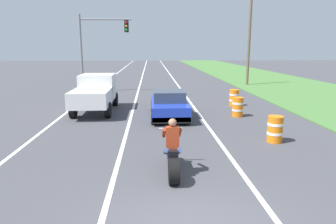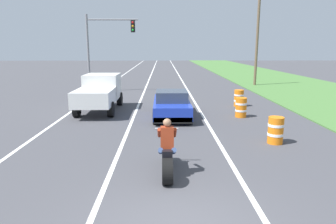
{
  "view_description": "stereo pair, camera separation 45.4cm",
  "coord_description": "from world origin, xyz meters",
  "px_view_note": "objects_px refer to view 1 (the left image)",
  "views": [
    {
      "loc": [
        -0.76,
        -5.25,
        3.5
      ],
      "look_at": [
        -0.09,
        6.67,
        1.0
      ],
      "focal_mm": 33.02,
      "sensor_mm": 36.0,
      "label": 1
    },
    {
      "loc": [
        -0.3,
        -5.27,
        3.5
      ],
      "look_at": [
        -0.09,
        6.67,
        1.0
      ],
      "focal_mm": 33.02,
      "sensor_mm": 36.0,
      "label": 2
    }
  ],
  "objects_px": {
    "traffic_light_mast_near": "(96,41)",
    "construction_barrel_far": "(234,98)",
    "pickup_truck_left_lane_white": "(95,92)",
    "construction_barrel_nearest": "(275,129)",
    "sports_car_blue": "(169,105)",
    "motorcycle_with_rider": "(172,155)",
    "construction_barrel_mid": "(238,107)"
  },
  "relations": [
    {
      "from": "construction_barrel_far",
      "to": "sports_car_blue",
      "type": "bearing_deg",
      "value": -145.76
    },
    {
      "from": "motorcycle_with_rider",
      "to": "traffic_light_mast_near",
      "type": "height_order",
      "value": "traffic_light_mast_near"
    },
    {
      "from": "pickup_truck_left_lane_white",
      "to": "construction_barrel_far",
      "type": "height_order",
      "value": "pickup_truck_left_lane_white"
    },
    {
      "from": "pickup_truck_left_lane_white",
      "to": "construction_barrel_mid",
      "type": "relative_size",
      "value": 4.8
    },
    {
      "from": "traffic_light_mast_near",
      "to": "construction_barrel_nearest",
      "type": "distance_m",
      "value": 16.66
    },
    {
      "from": "motorcycle_with_rider",
      "to": "pickup_truck_left_lane_white",
      "type": "distance_m",
      "value": 9.73
    },
    {
      "from": "construction_barrel_nearest",
      "to": "traffic_light_mast_near",
      "type": "bearing_deg",
      "value": 122.63
    },
    {
      "from": "construction_barrel_mid",
      "to": "construction_barrel_far",
      "type": "distance_m",
      "value": 3.0
    },
    {
      "from": "construction_barrel_far",
      "to": "traffic_light_mast_near",
      "type": "bearing_deg",
      "value": 145.45
    },
    {
      "from": "motorcycle_with_rider",
      "to": "construction_barrel_far",
      "type": "relative_size",
      "value": 2.21
    },
    {
      "from": "pickup_truck_left_lane_white",
      "to": "traffic_light_mast_near",
      "type": "bearing_deg",
      "value": 98.22
    },
    {
      "from": "motorcycle_with_rider",
      "to": "construction_barrel_nearest",
      "type": "relative_size",
      "value": 2.21
    },
    {
      "from": "sports_car_blue",
      "to": "construction_barrel_mid",
      "type": "xyz_separation_m",
      "value": [
        3.54,
        -0.11,
        -0.13
      ]
    },
    {
      "from": "pickup_truck_left_lane_white",
      "to": "construction_barrel_nearest",
      "type": "height_order",
      "value": "pickup_truck_left_lane_white"
    },
    {
      "from": "sports_car_blue",
      "to": "construction_barrel_mid",
      "type": "bearing_deg",
      "value": -1.83
    },
    {
      "from": "pickup_truck_left_lane_white",
      "to": "construction_barrel_nearest",
      "type": "bearing_deg",
      "value": -38.71
    },
    {
      "from": "construction_barrel_nearest",
      "to": "construction_barrel_far",
      "type": "distance_m",
      "value": 7.39
    },
    {
      "from": "motorcycle_with_rider",
      "to": "construction_barrel_mid",
      "type": "relative_size",
      "value": 2.21
    },
    {
      "from": "construction_barrel_nearest",
      "to": "sports_car_blue",
      "type": "bearing_deg",
      "value": 129.21
    },
    {
      "from": "sports_car_blue",
      "to": "construction_barrel_far",
      "type": "relative_size",
      "value": 4.3
    },
    {
      "from": "pickup_truck_left_lane_white",
      "to": "construction_barrel_nearest",
      "type": "relative_size",
      "value": 4.8
    },
    {
      "from": "motorcycle_with_rider",
      "to": "construction_barrel_mid",
      "type": "bearing_deg",
      "value": 61.93
    },
    {
      "from": "motorcycle_with_rider",
      "to": "sports_car_blue",
      "type": "bearing_deg",
      "value": 87.36
    },
    {
      "from": "sports_car_blue",
      "to": "pickup_truck_left_lane_white",
      "type": "bearing_deg",
      "value": 157.96
    },
    {
      "from": "motorcycle_with_rider",
      "to": "construction_barrel_nearest",
      "type": "distance_m",
      "value": 4.95
    },
    {
      "from": "traffic_light_mast_near",
      "to": "construction_barrel_far",
      "type": "bearing_deg",
      "value": -34.55
    },
    {
      "from": "construction_barrel_nearest",
      "to": "construction_barrel_mid",
      "type": "relative_size",
      "value": 1.0
    },
    {
      "from": "motorcycle_with_rider",
      "to": "sports_car_blue",
      "type": "distance_m",
      "value": 7.41
    },
    {
      "from": "sports_car_blue",
      "to": "pickup_truck_left_lane_white",
      "type": "height_order",
      "value": "pickup_truck_left_lane_white"
    },
    {
      "from": "construction_barrel_mid",
      "to": "construction_barrel_far",
      "type": "bearing_deg",
      "value": 78.37
    },
    {
      "from": "traffic_light_mast_near",
      "to": "construction_barrel_mid",
      "type": "distance_m",
      "value": 13.13
    },
    {
      "from": "motorcycle_with_rider",
      "to": "pickup_truck_left_lane_white",
      "type": "relative_size",
      "value": 0.46
    }
  ]
}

